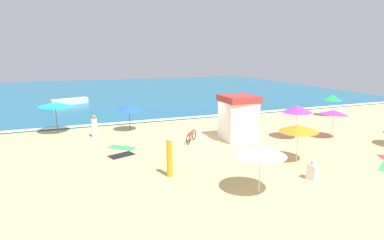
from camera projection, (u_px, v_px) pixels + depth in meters
The scene contains 19 objects.
ground_plane at pixel (209, 137), 21.04m from camera, with size 60.00×60.00×0.00m, color #D8B775.
ocean_water at pixel (135, 91), 46.61m from camera, with size 60.00×44.00×0.10m, color #196084.
wave_breaker_foam at pixel (180, 118), 26.78m from camera, with size 57.00×0.70×0.01m, color white.
lifeguard_cabana at pixel (238, 117), 20.24m from camera, with size 2.18×2.31×2.98m.
beach_umbrella_1 at pixel (261, 151), 12.27m from camera, with size 2.39×2.39×2.07m.
beach_umbrella_2 at pixel (129, 108), 22.47m from camera, with size 2.33×2.35×2.04m.
beach_umbrella_4 at pixel (333, 97), 27.85m from camera, with size 2.23×2.24×2.02m.
beach_umbrella_5 at pixel (55, 104), 21.58m from camera, with size 2.94×2.94×2.37m.
beach_umbrella_6 at pixel (297, 109), 20.25m from camera, with size 2.51×2.50×2.34m.
beach_umbrella_7 at pixel (299, 128), 16.08m from camera, with size 2.43×2.42×2.02m.
beach_umbrella_8 at pixel (334, 112), 20.61m from camera, with size 2.63×2.63×2.01m.
parked_bicycle at pixel (191, 136), 19.91m from camera, with size 1.21×1.44×0.76m.
beachgoer_1 at pixel (252, 123), 23.44m from camera, with size 0.47×0.47×0.91m.
beachgoer_2 at pixel (94, 127), 20.95m from camera, with size 0.43×0.43×1.57m.
beachgoer_3 at pixel (313, 171), 13.95m from camera, with size 0.53×0.53×0.96m.
beachgoer_6 at pixel (170, 157), 14.21m from camera, with size 0.40×0.40×1.92m.
beach_towel_0 at pixel (121, 155), 17.34m from camera, with size 1.62×1.28×0.01m.
beach_towel_2 at pixel (122, 148), 18.74m from camera, with size 1.85×1.72×0.01m.
small_boat_0 at pixel (70, 101), 34.08m from camera, with size 4.04×2.15×0.63m.
Camera 1 is at (-8.31, -18.56, 5.69)m, focal length 28.48 mm.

